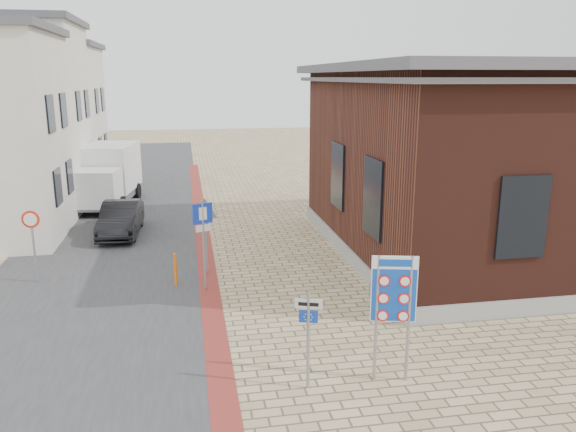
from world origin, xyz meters
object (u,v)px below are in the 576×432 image
object	(u,v)px
border_sign	(394,292)
parking_sign	(203,229)
essen_sign	(308,327)
sedan	(121,219)
bollard	(176,270)
box_truck	(107,175)

from	to	relation	value
border_sign	parking_sign	size ratio (longest dim) A/B	1.00
essen_sign	sedan	bearing A→B (deg)	130.28
sedan	bollard	xyz separation A→B (m)	(2.27, -6.40, -0.15)
sedan	box_truck	distance (m)	6.01
bollard	border_sign	bearing A→B (deg)	-54.81
bollard	box_truck	bearing A→B (deg)	105.86
sedan	border_sign	world-z (taller)	border_sign
sedan	bollard	bearing A→B (deg)	-68.18
sedan	box_truck	size ratio (longest dim) A/B	0.69
bollard	parking_sign	bearing A→B (deg)	-29.58
parking_sign	bollard	world-z (taller)	parking_sign
parking_sign	bollard	xyz separation A→B (m)	(-0.88, 0.50, -1.40)
sedan	bollard	distance (m)	6.80
essen_sign	bollard	size ratio (longest dim) A/B	1.99
sedan	box_truck	bearing A→B (deg)	103.95
essen_sign	parking_sign	xyz separation A→B (m)	(-1.90, 6.00, 0.56)
border_sign	parking_sign	xyz separation A→B (m)	(-3.70, 6.00, -0.07)
parking_sign	bollard	size ratio (longest dim) A/B	2.64
border_sign	essen_sign	distance (m)	1.91
sedan	border_sign	bearing A→B (deg)	-59.73
border_sign	essen_sign	size ratio (longest dim) A/B	1.32
sedan	essen_sign	xyz separation A→B (m)	(5.05, -12.90, 0.69)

